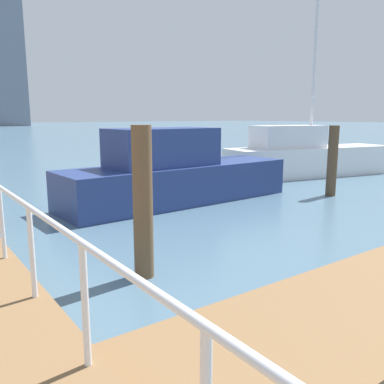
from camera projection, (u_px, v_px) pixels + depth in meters
name	position (u px, v px, depth m)	size (l,w,h in m)	color
ground_plane	(53.00, 186.00, 14.23)	(300.00, 300.00, 0.00)	slate
dock_piling_1	(143.00, 203.00, 6.04)	(0.30, 0.30, 2.30)	brown
dock_piling_3	(332.00, 161.00, 12.40)	(0.30, 0.30, 2.15)	brown
moored_boat_0	(175.00, 174.00, 11.49)	(6.94, 2.20, 2.10)	navy
moored_boat_3	(305.00, 156.00, 16.57)	(7.44, 3.11, 9.78)	white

